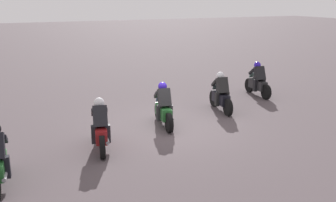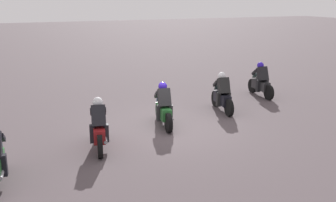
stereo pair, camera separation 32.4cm
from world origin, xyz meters
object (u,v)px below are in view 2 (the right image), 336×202
rider_lane_b (222,95)px  rider_lane_c (164,108)px  rider_lane_d (99,128)px  rider_lane_a (261,82)px

rider_lane_b → rider_lane_c: 2.86m
rider_lane_b → rider_lane_d: size_ratio=1.01×
rider_lane_a → rider_lane_c: same height
rider_lane_b → rider_lane_d: bearing=119.7°
rider_lane_a → rider_lane_b: (-1.37, 2.79, 0.00)m
rider_lane_a → rider_lane_d: 8.71m
rider_lane_a → rider_lane_c: 5.94m
rider_lane_b → rider_lane_d: same height
rider_lane_a → rider_lane_d: (-3.30, 8.06, 0.00)m
rider_lane_c → rider_lane_d: (-1.17, 2.51, 0.00)m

